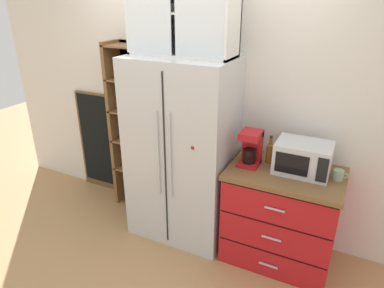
# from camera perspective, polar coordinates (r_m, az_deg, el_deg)

# --- Properties ---
(ground_plane) EXTENTS (10.68, 10.68, 0.00)m
(ground_plane) POSITION_cam_1_polar(r_m,az_deg,el_deg) (3.70, -1.63, -13.79)
(ground_plane) COLOR tan
(wall_back_cream) EXTENTS (4.98, 0.10, 2.55)m
(wall_back_cream) POSITION_cam_1_polar(r_m,az_deg,el_deg) (3.44, 1.26, 7.17)
(wall_back_cream) COLOR silver
(wall_back_cream) RESTS_ON ground
(refrigerator) EXTENTS (0.95, 0.67, 1.77)m
(refrigerator) POSITION_cam_1_polar(r_m,az_deg,el_deg) (3.27, -1.57, -1.11)
(refrigerator) COLOR silver
(refrigerator) RESTS_ON ground
(pantry_shelf_column) EXTENTS (0.46, 0.30, 1.82)m
(pantry_shelf_column) POSITION_cam_1_polar(r_m,az_deg,el_deg) (3.80, -9.55, 3.19)
(pantry_shelf_column) COLOR brown
(pantry_shelf_column) RESTS_ON ground
(counter_cabinet) EXTENTS (0.95, 0.65, 0.89)m
(counter_cabinet) POSITION_cam_1_polar(r_m,az_deg,el_deg) (3.22, 14.47, -11.36)
(counter_cabinet) COLOR red
(counter_cabinet) RESTS_ON ground
(microwave) EXTENTS (0.44, 0.33, 0.26)m
(microwave) POSITION_cam_1_polar(r_m,az_deg,el_deg) (2.97, 17.88, -2.17)
(microwave) COLOR silver
(microwave) RESTS_ON counter_cabinet
(coffee_maker) EXTENTS (0.17, 0.20, 0.31)m
(coffee_maker) POSITION_cam_1_polar(r_m,az_deg,el_deg) (2.99, 9.73, -0.54)
(coffee_maker) COLOR red
(coffee_maker) RESTS_ON counter_cabinet
(mug_red) EXTENTS (0.11, 0.08, 0.09)m
(mug_red) POSITION_cam_1_polar(r_m,az_deg,el_deg) (2.97, 15.44, -3.63)
(mug_red) COLOR red
(mug_red) RESTS_ON counter_cabinet
(mug_sage) EXTENTS (0.12, 0.08, 0.08)m
(mug_sage) POSITION_cam_1_polar(r_m,az_deg,el_deg) (2.98, 23.06, -4.73)
(mug_sage) COLOR #8CA37F
(mug_sage) RESTS_ON counter_cabinet
(bottle_amber) EXTENTS (0.06, 0.06, 0.25)m
(bottle_amber) POSITION_cam_1_polar(r_m,az_deg,el_deg) (3.06, 12.75, -1.18)
(bottle_amber) COLOR brown
(bottle_amber) RESTS_ON counter_cabinet
(upper_cabinet) EXTENTS (0.91, 0.32, 0.68)m
(upper_cabinet) POSITION_cam_1_polar(r_m,az_deg,el_deg) (3.02, -1.39, 20.88)
(upper_cabinet) COLOR silver
(upper_cabinet) RESTS_ON refrigerator
(chalkboard_menu) EXTENTS (0.60, 0.04, 1.21)m
(chalkboard_menu) POSITION_cam_1_polar(r_m,az_deg,el_deg) (4.28, -14.86, 0.27)
(chalkboard_menu) COLOR brown
(chalkboard_menu) RESTS_ON ground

